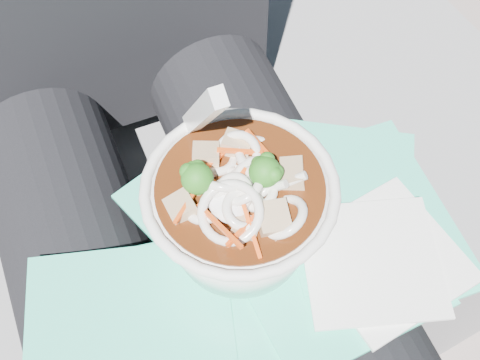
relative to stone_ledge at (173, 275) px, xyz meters
name	(u,v)px	position (x,y,z in m)	size (l,w,h in m)	color
stone_ledge	(173,275)	(0.00, 0.00, 0.00)	(1.00, 0.50, 0.45)	slate
lap	(199,281)	(0.00, -0.15, 0.29)	(0.34, 0.48, 0.14)	black
person_body	(165,191)	(0.00, -0.06, 0.32)	(0.34, 0.94, 0.99)	black
plastic_bag	(275,255)	(0.06, -0.19, 0.37)	(0.42, 0.32, 0.02)	#33D5AC
napkins	(380,259)	(0.14, -0.23, 0.39)	(0.15, 0.14, 0.01)	white
udon_bowl	(240,207)	(0.04, -0.16, 0.44)	(0.19, 0.19, 0.20)	white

